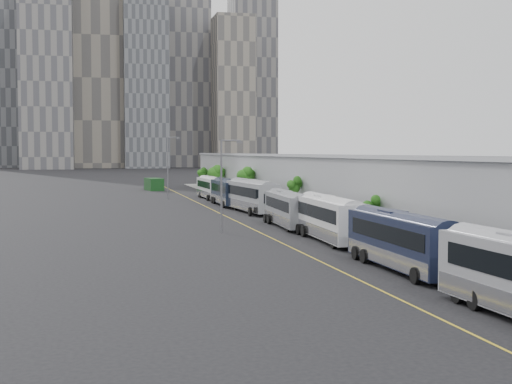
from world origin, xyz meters
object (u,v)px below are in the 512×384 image
object	(u,v)px
street_lamp_near	(223,179)
shipping_container	(154,184)
bus_1	(402,246)
bus_3	(288,212)
street_lamp_far	(169,163)
bus_6	(211,189)
bus_2	(330,222)
bus_4	(252,199)
bus_5	(227,194)
suv	(154,185)

from	to	relation	value
street_lamp_near	shipping_container	distance (m)	73.65
bus_1	bus_3	distance (m)	26.60
street_lamp_far	bus_6	bearing A→B (deg)	-8.51
bus_2	bus_4	distance (m)	28.88
bus_5	suv	distance (m)	46.27
bus_1	bus_6	bearing A→B (deg)	90.60
street_lamp_near	suv	bearing A→B (deg)	89.83
bus_3	bus_6	xyz separation A→B (m)	(-0.57, 43.53, 0.00)
bus_1	bus_4	bearing A→B (deg)	89.84
bus_1	street_lamp_near	xyz separation A→B (m)	(-7.12, 23.38, 3.43)
shipping_container	suv	distance (m)	5.01
bus_5	bus_6	xyz separation A→B (m)	(0.07, 14.05, -0.06)
street_lamp_far	shipping_container	size ratio (longest dim) A/B	1.85
bus_2	street_lamp_near	bearing A→B (deg)	133.97
bus_2	bus_5	world-z (taller)	bus_2
suv	bus_4	bearing A→B (deg)	-83.14
bus_1	bus_6	size ratio (longest dim) A/B	1.03
bus_1	street_lamp_near	bearing A→B (deg)	107.08
bus_5	street_lamp_near	distance (m)	33.51
street_lamp_far	suv	world-z (taller)	street_lamp_far
bus_2	bus_3	world-z (taller)	bus_2
bus_4	bus_6	xyz separation A→B (m)	(-0.80, 26.24, -0.20)
suv	bus_5	bearing A→B (deg)	-82.37
bus_6	street_lamp_near	world-z (taller)	street_lamp_near
bus_5	bus_6	bearing A→B (deg)	90.17
bus_5	bus_6	world-z (taller)	bus_5
bus_2	bus_4	bearing A→B (deg)	92.37
bus_6	street_lamp_far	distance (m)	7.80
bus_2	bus_4	world-z (taller)	bus_4
bus_4	street_lamp_near	xyz separation A→B (m)	(-7.35, -20.52, 3.28)
bus_1	suv	xyz separation A→B (m)	(-6.89, 101.92, -0.71)
bus_5	street_lamp_far	distance (m)	16.86
bus_1	bus_4	world-z (taller)	bus_4
bus_5	street_lamp_far	size ratio (longest dim) A/B	1.29
street_lamp_near	bus_2	bearing A→B (deg)	-48.09
bus_3	bus_5	distance (m)	29.48
bus_1	shipping_container	size ratio (longest dim) A/B	2.36
bus_2	suv	distance (m)	87.21
bus_1	bus_3	world-z (taller)	bus_1
bus_5	shipping_container	size ratio (longest dim) A/B	2.38
shipping_container	bus_2	bearing A→B (deg)	-94.27
bus_5	street_lamp_far	world-z (taller)	street_lamp_far
bus_3	bus_5	size ratio (longest dim) A/B	0.97
bus_1	bus_2	world-z (taller)	bus_2
bus_1	street_lamp_far	distance (m)	71.58
street_lamp_far	shipping_container	xyz separation A→B (m)	(-0.17, 25.82, -4.43)
bus_1	bus_2	xyz separation A→B (m)	(0.38, 15.02, 0.04)
bus_5	shipping_container	bearing A→B (deg)	99.69
shipping_container	bus_1	bearing A→B (deg)	-95.32
bus_3	shipping_container	world-z (taller)	bus_3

